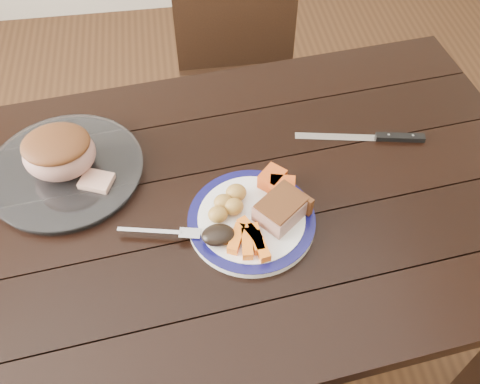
{
  "coord_description": "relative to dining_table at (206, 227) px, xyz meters",
  "views": [
    {
      "loc": [
        -0.02,
        -0.74,
        1.71
      ],
      "look_at": [
        0.08,
        -0.02,
        0.8
      ],
      "focal_mm": 40.0,
      "sensor_mm": 36.0,
      "label": 1
    }
  ],
  "objects": [
    {
      "name": "ground",
      "position": [
        0.0,
        0.0,
        -0.66
      ],
      "size": [
        4.0,
        4.0,
        0.0
      ],
      "primitive_type": "plane",
      "color": "#472B16",
      "rests_on": "ground"
    },
    {
      "name": "dining_table",
      "position": [
        0.0,
        0.0,
        0.0
      ],
      "size": [
        1.69,
        1.07,
        0.75
      ],
      "rotation": [
        0.0,
        0.0,
        0.11
      ],
      "color": "black",
      "rests_on": "ground"
    },
    {
      "name": "chair_far",
      "position": [
        0.19,
        0.74,
        -0.13
      ],
      "size": [
        0.42,
        0.43,
        0.93
      ],
      "rotation": [
        0.0,
        0.0,
        3.14
      ],
      "color": "black",
      "rests_on": "ground"
    },
    {
      "name": "dinner_plate",
      "position": [
        0.1,
        -0.07,
        0.1
      ],
      "size": [
        0.28,
        0.28,
        0.02
      ],
      "primitive_type": "cylinder",
      "color": "white",
      "rests_on": "dining_table"
    },
    {
      "name": "plate_rim",
      "position": [
        0.1,
        -0.07,
        0.11
      ],
      "size": [
        0.28,
        0.28,
        0.02
      ],
      "primitive_type": "torus",
      "color": "#0F0E47",
      "rests_on": "dinner_plate"
    },
    {
      "name": "serving_platter",
      "position": [
        -0.31,
        0.13,
        0.1
      ],
      "size": [
        0.35,
        0.35,
        0.02
      ],
      "primitive_type": "cylinder",
      "color": "white",
      "rests_on": "dining_table"
    },
    {
      "name": "pork_slice",
      "position": [
        0.16,
        -0.07,
        0.13
      ],
      "size": [
        0.13,
        0.12,
        0.04
      ],
      "primitive_type": "cube",
      "rotation": [
        0.0,
        0.0,
        0.68
      ],
      "color": "#A87766",
      "rests_on": "dinner_plate"
    },
    {
      "name": "roasted_potatoes",
      "position": [
        0.05,
        -0.04,
        0.13
      ],
      "size": [
        0.09,
        0.09,
        0.04
      ],
      "color": "gold",
      "rests_on": "dinner_plate"
    },
    {
      "name": "carrot_batons",
      "position": [
        0.08,
        -0.13,
        0.12
      ],
      "size": [
        0.09,
        0.11,
        0.02
      ],
      "color": "orange",
      "rests_on": "dinner_plate"
    },
    {
      "name": "pumpkin_wedges",
      "position": [
        0.17,
        0.0,
        0.13
      ],
      "size": [
        0.08,
        0.09,
        0.04
      ],
      "color": "#E55019",
      "rests_on": "dinner_plate"
    },
    {
      "name": "dark_mushroom",
      "position": [
        0.02,
        -0.12,
        0.13
      ],
      "size": [
        0.07,
        0.05,
        0.03
      ],
      "primitive_type": "ellipsoid",
      "color": "black",
      "rests_on": "dinner_plate"
    },
    {
      "name": "fork",
      "position": [
        -0.09,
        -0.08,
        0.11
      ],
      "size": [
        0.18,
        0.05,
        0.0
      ],
      "rotation": [
        0.0,
        0.0,
        -0.21
      ],
      "color": "silver",
      "rests_on": "dinner_plate"
    },
    {
      "name": "roast_joint",
      "position": [
        -0.31,
        0.13,
        0.16
      ],
      "size": [
        0.16,
        0.14,
        0.11
      ],
      "primitive_type": "ellipsoid",
      "color": "tan",
      "rests_on": "serving_platter"
    },
    {
      "name": "cut_slice",
      "position": [
        -0.24,
        0.08,
        0.12
      ],
      "size": [
        0.09,
        0.08,
        0.02
      ],
      "primitive_type": "cube",
      "rotation": [
        0.0,
        0.0,
        -0.39
      ],
      "color": "tan",
      "rests_on": "serving_platter"
    },
    {
      "name": "carving_knife",
      "position": [
        0.46,
        0.14,
        0.1
      ],
      "size": [
        0.32,
        0.08,
        0.01
      ],
      "rotation": [
        0.0,
        0.0,
        -0.19
      ],
      "color": "silver",
      "rests_on": "dining_table"
    }
  ]
}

